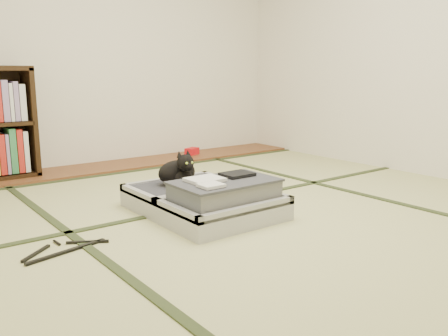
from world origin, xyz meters
TOP-DOWN VIEW (x-y plane):
  - floor at (0.00, 0.00)m, footprint 4.50×4.50m
  - wood_strip at (0.00, 2.00)m, footprint 4.00×0.50m
  - red_item at (0.90, 2.03)m, footprint 0.17×0.14m
  - tatami_borders at (0.00, 0.49)m, footprint 4.00×4.50m
  - suitcase at (-0.18, 0.23)m, footprint 0.70×0.93m
  - cat at (-0.20, 0.53)m, footprint 0.31×0.31m
  - cable_coil at (-0.02, 0.56)m, footprint 0.10×0.10m
  - hanger at (-1.11, 0.15)m, footprint 0.45×0.25m

SIDE VIEW (x-z plane):
  - floor at x=0.00m, z-range 0.00..0.00m
  - tatami_borders at x=0.00m, z-range 0.00..0.01m
  - hanger at x=-1.11m, z-range 0.00..0.01m
  - wood_strip at x=0.00m, z-range 0.00..0.02m
  - red_item at x=0.90m, z-range 0.02..0.09m
  - suitcase at x=-0.18m, z-range -0.04..0.23m
  - cable_coil at x=-0.02m, z-range 0.13..0.16m
  - cat at x=-0.20m, z-range 0.10..0.35m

